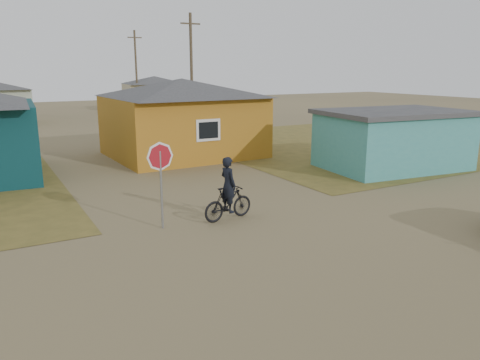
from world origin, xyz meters
name	(u,v)px	position (x,y,z in m)	size (l,w,h in m)	color
ground	(311,257)	(0.00, 0.00, 0.00)	(120.00, 120.00, 0.00)	olive
grass_ne	(363,141)	(14.00, 13.00, 0.01)	(20.00, 18.00, 0.00)	brown
house_yellow	(183,116)	(2.50, 14.00, 2.00)	(7.72, 6.76, 3.90)	#AD6F1A
shed_turquoise	(393,139)	(9.50, 6.50, 1.31)	(6.71, 4.93, 2.60)	teal
house_beige_east	(155,93)	(10.00, 40.00, 1.86)	(6.95, 6.05, 3.60)	tan
utility_pole_near	(192,72)	(6.50, 22.00, 4.14)	(1.40, 0.20, 8.00)	brown
utility_pole_far	(136,71)	(7.50, 38.00, 4.14)	(1.40, 0.20, 8.00)	brown
stop_sign	(160,165)	(-2.38, 3.71, 1.81)	(0.79, 0.23, 2.46)	gray
cyclist	(228,197)	(-0.39, 3.51, 0.69)	(1.73, 0.72, 1.90)	black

